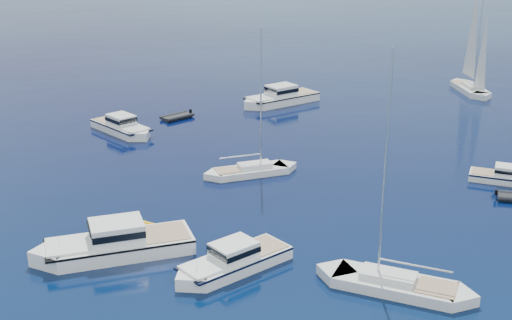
# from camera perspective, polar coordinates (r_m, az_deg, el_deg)

# --- Properties ---
(motor_cruiser_left) EXTENTS (9.12, 7.10, 2.37)m
(motor_cruiser_left) POSITION_cam_1_polar(r_m,az_deg,el_deg) (44.05, -2.03, -9.18)
(motor_cruiser_left) COLOR white
(motor_cruiser_left) RESTS_ON ground
(motor_cruiser_centre) EXTENTS (11.93, 5.53, 3.02)m
(motor_cruiser_centre) POSITION_cam_1_polar(r_m,az_deg,el_deg) (46.85, -11.74, -7.76)
(motor_cruiser_centre) COLOR white
(motor_cruiser_centre) RESTS_ON ground
(motor_cruiser_far_r) EXTENTS (7.35, 5.48, 1.89)m
(motor_cruiser_far_r) POSITION_cam_1_polar(r_m,az_deg,el_deg) (61.91, 20.42, -1.77)
(motor_cruiser_far_r) COLOR white
(motor_cruiser_far_r) RESTS_ON ground
(motor_cruiser_distant) EXTENTS (11.41, 8.19, 2.92)m
(motor_cruiser_distant) POSITION_cam_1_polar(r_m,az_deg,el_deg) (83.42, 2.01, 4.75)
(motor_cruiser_distant) COLOR white
(motor_cruiser_distant) RESTS_ON ground
(motor_cruiser_horizon) EXTENTS (7.65, 9.25, 2.44)m
(motor_cruiser_horizon) POSITION_cam_1_polar(r_m,az_deg,el_deg) (73.10, -11.10, 2.27)
(motor_cruiser_horizon) COLOR white
(motor_cruiser_horizon) RESTS_ON ground
(sailboat_mid_r) EXTENTS (10.23, 7.71, 15.22)m
(sailboat_mid_r) POSITION_cam_1_polar(r_m,az_deg,el_deg) (42.68, 11.51, -10.60)
(sailboat_mid_r) COLOR silver
(sailboat_mid_r) RESTS_ON ground
(sailboat_centre) EXTENTS (9.36, 4.20, 13.33)m
(sailboat_centre) POSITION_cam_1_polar(r_m,az_deg,el_deg) (59.91, -0.42, -1.19)
(sailboat_centre) COLOR white
(sailboat_centre) RESTS_ON ground
(sailboat_sails_r) EXTENTS (3.34, 10.67, 15.49)m
(sailboat_sails_r) POSITION_cam_1_polar(r_m,az_deg,el_deg) (93.59, 17.49, 5.48)
(sailboat_sails_r) COLOR silver
(sailboat_sails_r) RESTS_ON ground
(tender_yellow) EXTENTS (4.16, 3.90, 0.95)m
(tender_yellow) POSITION_cam_1_polar(r_m,az_deg,el_deg) (50.16, -10.02, -5.75)
(tender_yellow) COLOR #F2B10E
(tender_yellow) RESTS_ON ground
(tender_grey_far) EXTENTS (4.34, 3.90, 0.95)m
(tender_grey_far) POSITION_cam_1_polar(r_m,az_deg,el_deg) (77.43, -6.63, 3.47)
(tender_grey_far) COLOR black
(tender_grey_far) RESTS_ON ground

